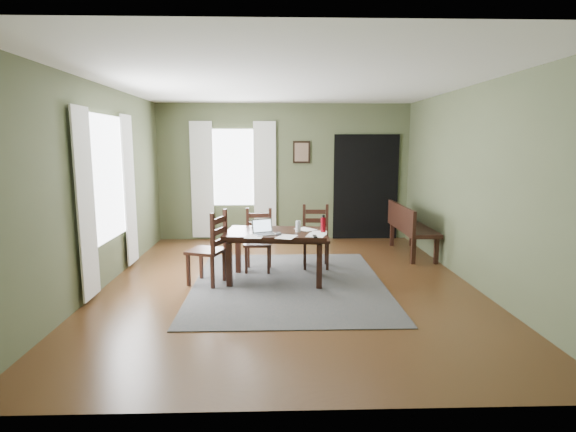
{
  "coord_description": "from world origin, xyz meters",
  "views": [
    {
      "loc": [
        -0.19,
        -5.99,
        1.91
      ],
      "look_at": [
        0.0,
        0.3,
        0.9
      ],
      "focal_mm": 28.0,
      "sensor_mm": 36.0,
      "label": 1
    }
  ],
  "objects_px": {
    "chair_end": "(210,249)",
    "laptop": "(264,230)",
    "chair_back_left": "(258,241)",
    "dining_table": "(276,237)",
    "water_bottle": "(323,224)",
    "bench": "(409,225)",
    "chair_back_right": "(316,237)"
  },
  "relations": [
    {
      "from": "dining_table",
      "to": "laptop",
      "type": "bearing_deg",
      "value": -126.56
    },
    {
      "from": "chair_end",
      "to": "bench",
      "type": "height_order",
      "value": "chair_end"
    },
    {
      "from": "dining_table",
      "to": "chair_end",
      "type": "bearing_deg",
      "value": -164.57
    },
    {
      "from": "chair_end",
      "to": "chair_back_left",
      "type": "relative_size",
      "value": 1.09
    },
    {
      "from": "chair_end",
      "to": "laptop",
      "type": "bearing_deg",
      "value": 106.46
    },
    {
      "from": "chair_end",
      "to": "water_bottle",
      "type": "xyz_separation_m",
      "value": [
        1.55,
        0.07,
        0.32
      ]
    },
    {
      "from": "chair_back_left",
      "to": "water_bottle",
      "type": "bearing_deg",
      "value": -30.87
    },
    {
      "from": "bench",
      "to": "laptop",
      "type": "bearing_deg",
      "value": 123.82
    },
    {
      "from": "bench",
      "to": "chair_back_left",
      "type": "bearing_deg",
      "value": 110.09
    },
    {
      "from": "chair_back_left",
      "to": "water_bottle",
      "type": "distance_m",
      "value": 1.16
    },
    {
      "from": "chair_back_right",
      "to": "bench",
      "type": "distance_m",
      "value": 1.86
    },
    {
      "from": "chair_back_left",
      "to": "laptop",
      "type": "xyz_separation_m",
      "value": [
        0.1,
        -0.72,
        0.3
      ]
    },
    {
      "from": "dining_table",
      "to": "water_bottle",
      "type": "relative_size",
      "value": 6.17
    },
    {
      "from": "chair_end",
      "to": "bench",
      "type": "relative_size",
      "value": 0.66
    },
    {
      "from": "chair_end",
      "to": "chair_back_left",
      "type": "height_order",
      "value": "chair_end"
    },
    {
      "from": "chair_end",
      "to": "chair_back_right",
      "type": "bearing_deg",
      "value": 138.63
    },
    {
      "from": "water_bottle",
      "to": "dining_table",
      "type": "bearing_deg",
      "value": 173.35
    },
    {
      "from": "chair_back_right",
      "to": "laptop",
      "type": "bearing_deg",
      "value": -128.53
    },
    {
      "from": "laptop",
      "to": "water_bottle",
      "type": "xyz_separation_m",
      "value": [
        0.82,
        0.11,
        0.06
      ]
    },
    {
      "from": "dining_table",
      "to": "water_bottle",
      "type": "height_order",
      "value": "water_bottle"
    },
    {
      "from": "laptop",
      "to": "bench",
      "type": "bearing_deg",
      "value": 10.7
    },
    {
      "from": "chair_back_left",
      "to": "bench",
      "type": "distance_m",
      "value": 2.75
    },
    {
      "from": "chair_back_left",
      "to": "chair_back_right",
      "type": "xyz_separation_m",
      "value": [
        0.89,
        0.18,
        0.02
      ]
    },
    {
      "from": "dining_table",
      "to": "chair_back_left",
      "type": "xyz_separation_m",
      "value": [
        -0.27,
        0.53,
        -0.16
      ]
    },
    {
      "from": "chair_back_left",
      "to": "laptop",
      "type": "relative_size",
      "value": 2.6
    },
    {
      "from": "chair_back_left",
      "to": "dining_table",
      "type": "bearing_deg",
      "value": -60.47
    },
    {
      "from": "chair_end",
      "to": "chair_back_left",
      "type": "bearing_deg",
      "value": 156.22
    },
    {
      "from": "chair_back_left",
      "to": "chair_back_right",
      "type": "relative_size",
      "value": 0.97
    },
    {
      "from": "dining_table",
      "to": "chair_back_right",
      "type": "distance_m",
      "value": 0.95
    },
    {
      "from": "chair_end",
      "to": "bench",
      "type": "distance_m",
      "value": 3.61
    },
    {
      "from": "chair_end",
      "to": "bench",
      "type": "bearing_deg",
      "value": 136.07
    },
    {
      "from": "bench",
      "to": "water_bottle",
      "type": "relative_size",
      "value": 6.43
    }
  ]
}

